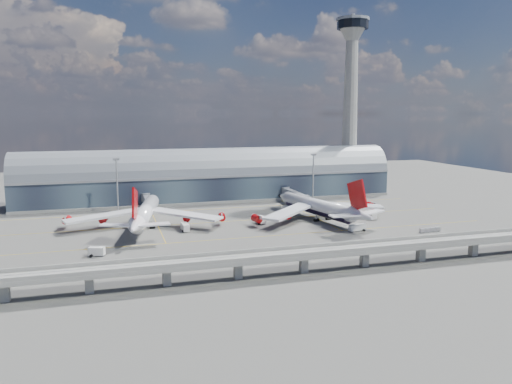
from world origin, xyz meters
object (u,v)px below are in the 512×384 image
object	(u,v)px
cargo_train_0	(125,266)
floodlight_mast_right	(313,176)
service_truck_4	(261,220)
service_truck_1	(97,251)
floodlight_mast_left	(117,184)
control_tower	(350,105)
service_truck_2	(357,228)
service_truck_3	(371,215)
cargo_train_1	(423,240)
service_truck_5	(288,209)
cargo_train_2	(430,230)
airliner_right	(320,207)
service_truck_0	(185,227)
airliner_left	(145,213)

from	to	relation	value
cargo_train_0	floodlight_mast_right	bearing A→B (deg)	-53.76
floodlight_mast_right	service_truck_4	size ratio (longest dim) A/B	4.43
service_truck_1	floodlight_mast_right	bearing A→B (deg)	-38.32
floodlight_mast_left	service_truck_4	size ratio (longest dim) A/B	4.43
control_tower	floodlight_mast_right	bearing A→B (deg)	-141.34
floodlight_mast_right	service_truck_1	world-z (taller)	floodlight_mast_right
service_truck_2	service_truck_3	bearing A→B (deg)	-51.95
service_truck_1	control_tower	bearing A→B (deg)	-37.24
floodlight_mast_right	cargo_train_1	xyz separation A→B (m)	(4.57, -90.76, -12.77)
service_truck_5	cargo_train_2	bearing A→B (deg)	-78.04
airliner_right	service_truck_1	size ratio (longest dim) A/B	12.07
service_truck_2	service_truck_5	size ratio (longest dim) A/B	1.12
control_tower	cargo_train_2	size ratio (longest dim) A/B	10.69
floodlight_mast_left	service_truck_3	bearing A→B (deg)	-24.24
service_truck_2	floodlight_mast_right	bearing A→B (deg)	-18.44
floodlight_mast_left	service_truck_0	size ratio (longest dim) A/B	3.51
control_tower	service_truck_4	distance (m)	116.64
floodlight_mast_left	airliner_right	world-z (taller)	floodlight_mast_left
airliner_right	service_truck_4	world-z (taller)	airliner_right
floodlight_mast_left	control_tower	bearing A→B (deg)	11.72
cargo_train_2	floodlight_mast_left	bearing A→B (deg)	60.57
airliner_left	cargo_train_0	bearing A→B (deg)	-89.28
floodlight_mast_left	cargo_train_2	xyz separation A→B (m)	(117.20, -77.15, -12.80)
service_truck_4	airliner_right	bearing A→B (deg)	-8.65
service_truck_5	cargo_train_1	distance (m)	72.22
service_truck_1	cargo_train_1	size ratio (longest dim) A/B	0.56
airliner_left	service_truck_0	distance (m)	18.50
cargo_train_1	service_truck_1	bearing A→B (deg)	90.65
cargo_train_1	cargo_train_2	distance (m)	18.57
service_truck_0	cargo_train_1	bearing A→B (deg)	-31.19
cargo_train_1	service_truck_2	bearing A→B (deg)	40.03
floodlight_mast_right	service_truck_5	bearing A→B (deg)	-133.76
service_truck_2	service_truck_4	bearing A→B (deg)	43.58
service_truck_2	control_tower	bearing A→B (deg)	-35.40
airliner_left	service_truck_0	size ratio (longest dim) A/B	9.46
service_truck_3	service_truck_5	bearing A→B (deg)	141.79
service_truck_3	cargo_train_1	bearing A→B (deg)	-93.14
floodlight_mast_left	service_truck_2	size ratio (longest dim) A/B	3.39
service_truck_0	cargo_train_1	world-z (taller)	service_truck_0
floodlight_mast_right	cargo_train_1	bearing A→B (deg)	-87.12
airliner_left	service_truck_0	bearing A→B (deg)	-22.63
service_truck_3	service_truck_5	size ratio (longest dim) A/B	0.96
service_truck_2	service_truck_5	bearing A→B (deg)	6.84
service_truck_3	service_truck_2	bearing A→B (deg)	-131.08
airliner_right	service_truck_2	bearing A→B (deg)	-88.47
service_truck_4	service_truck_5	bearing A→B (deg)	35.82
service_truck_2	cargo_train_2	bearing A→B (deg)	-120.42
service_truck_3	cargo_train_0	distance (m)	115.93
service_truck_0	service_truck_5	xyz separation A→B (m)	(52.46, 23.23, 0.03)
service_truck_1	service_truck_2	bearing A→B (deg)	-68.62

